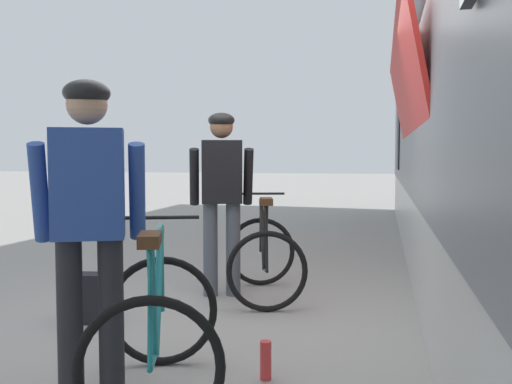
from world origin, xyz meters
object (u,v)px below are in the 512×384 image
Objects in this scene: cyclist_far_in_blue at (89,210)px; water_bottle_near_the_bikes at (266,360)px; cyclist_near_in_dark at (222,187)px; bicycle_far_teal at (157,328)px; bicycle_near_black at (264,256)px; backpack_on_platform at (91,298)px.

water_bottle_near_the_bikes is at bearing 27.55° from cyclist_far_in_blue.
cyclist_near_in_dark is 2.46m from bicycle_far_teal.
backpack_on_platform is (-1.20, -1.10, -0.20)m from bicycle_near_black.
backpack_on_platform is 1.69× the size of water_bottle_near_the_bikes.
bicycle_near_black is 5.15× the size of water_bottle_near_the_bikes.
cyclist_near_in_dark is 1.00× the size of cyclist_far_in_blue.
cyclist_far_in_blue reaches higher than bicycle_near_black.
backpack_on_platform is at bearing -125.88° from cyclist_near_in_dark.
cyclist_near_in_dark is 1.60m from backpack_on_platform.
cyclist_far_in_blue is at bearing -152.45° from water_bottle_near_the_bikes.
backpack_on_platform is 1.84m from water_bottle_near_the_bikes.
bicycle_near_black is at bearing 33.22° from backpack_on_platform.
cyclist_far_in_blue is (-0.06, -2.42, 0.00)m from cyclist_near_in_dark.
bicycle_far_teal is at bearing -92.78° from bicycle_near_black.
cyclist_near_in_dark is 7.45× the size of water_bottle_near_the_bikes.
backpack_on_platform is at bearing 152.15° from water_bottle_near_the_bikes.
bicycle_near_black and bicycle_far_teal have the same top height.
bicycle_far_teal is 3.10× the size of backpack_on_platform.
bicycle_far_teal is at bearing -58.18° from backpack_on_platform.
cyclist_near_in_dark is 0.77m from bicycle_near_black.
cyclist_far_in_blue is 1.42× the size of bicycle_far_teal.
bicycle_far_teal is at bearing -143.08° from water_bottle_near_the_bikes.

